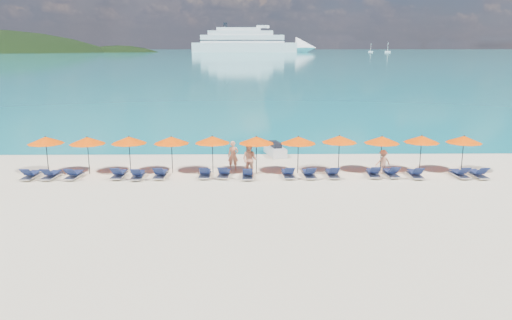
{
  "coord_description": "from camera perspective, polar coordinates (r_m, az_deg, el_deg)",
  "views": [
    {
      "loc": [
        -0.37,
        -24.27,
        7.47
      ],
      "look_at": [
        0.0,
        3.0,
        1.2
      ],
      "focal_mm": 35.0,
      "sensor_mm": 36.0,
      "label": 1
    }
  ],
  "objects": [
    {
      "name": "umbrella_4",
      "position": [
        29.74,
        -5.01,
        2.33
      ],
      "size": [
        2.1,
        2.1,
        2.28
      ],
      "color": "black",
      "rests_on": "ground"
    },
    {
      "name": "umbrella_0",
      "position": [
        31.97,
        -22.91,
        2.1
      ],
      "size": [
        2.1,
        2.1,
        2.28
      ],
      "color": "black",
      "rests_on": "ground"
    },
    {
      "name": "ground",
      "position": [
        25.4,
        0.09,
        -4.16
      ],
      "size": [
        1400.0,
        1400.0,
        0.0
      ],
      "primitive_type": "plane",
      "color": "beige"
    },
    {
      "name": "lounger_2",
      "position": [
        30.52,
        -20.09,
        -1.57
      ],
      "size": [
        0.72,
        1.73,
        0.66
      ],
      "rotation": [
        0.0,
        0.0,
        -0.06
      ],
      "color": "silver",
      "rests_on": "ground"
    },
    {
      "name": "lounger_15",
      "position": [
        31.25,
        22.25,
        -1.42
      ],
      "size": [
        0.71,
        1.73,
        0.66
      ],
      "rotation": [
        0.0,
        0.0,
        0.05
      ],
      "color": "silver",
      "rests_on": "ground"
    },
    {
      "name": "umbrella_2",
      "position": [
        30.46,
        -14.32,
        2.23
      ],
      "size": [
        2.1,
        2.1,
        2.28
      ],
      "color": "black",
      "rests_on": "ground"
    },
    {
      "name": "lounger_4",
      "position": [
        29.41,
        -13.34,
        -1.65
      ],
      "size": [
        0.67,
        1.72,
        0.66
      ],
      "rotation": [
        0.0,
        0.0,
        0.03
      ],
      "color": "silver",
      "rests_on": "ground"
    },
    {
      "name": "headland_small",
      "position": [
        604.62,
        -15.27,
        8.47
      ],
      "size": [
        162.0,
        126.0,
        85.5
      ],
      "color": "black",
      "rests_on": "ground"
    },
    {
      "name": "lounger_7",
      "position": [
        29.03,
        -3.66,
        -1.51
      ],
      "size": [
        0.77,
        1.75,
        0.66
      ],
      "rotation": [
        0.0,
        0.0,
        -0.09
      ],
      "color": "silver",
      "rests_on": "ground"
    },
    {
      "name": "lounger_3",
      "position": [
        29.86,
        -15.4,
        -1.55
      ],
      "size": [
        0.66,
        1.71,
        0.66
      ],
      "rotation": [
        0.0,
        0.0,
        -0.02
      ],
      "color": "silver",
      "rests_on": "ground"
    },
    {
      "name": "umbrella_9",
      "position": [
        31.42,
        18.41,
        2.28
      ],
      "size": [
        2.1,
        2.1,
        2.28
      ],
      "color": "black",
      "rests_on": "ground"
    },
    {
      "name": "umbrella_8",
      "position": [
        30.52,
        14.2,
        2.26
      ],
      "size": [
        2.1,
        2.1,
        2.28
      ],
      "color": "black",
      "rests_on": "ground"
    },
    {
      "name": "beachgoer_c",
      "position": [
        30.65,
        14.32,
        -0.19
      ],
      "size": [
        1.0,
        0.62,
        1.43
      ],
      "primitive_type": "imported",
      "rotation": [
        0.0,
        0.0,
        3.36
      ],
      "color": "tan",
      "rests_on": "ground"
    },
    {
      "name": "lounger_11",
      "position": [
        29.28,
        8.73,
        -1.51
      ],
      "size": [
        0.66,
        1.71,
        0.66
      ],
      "rotation": [
        0.0,
        0.0,
        0.02
      ],
      "color": "silver",
      "rests_on": "ground"
    },
    {
      "name": "sailboat_near",
      "position": [
        603.98,
        12.97,
        12.01
      ],
      "size": [
        5.25,
        1.75,
        9.62
      ],
      "color": "white",
      "rests_on": "ground"
    },
    {
      "name": "jetski",
      "position": [
        34.72,
        2.21,
        1.15
      ],
      "size": [
        1.54,
        2.74,
        0.92
      ],
      "rotation": [
        0.0,
        0.0,
        0.23
      ],
      "color": "silver",
      "rests_on": "ground"
    },
    {
      "name": "lounger_12",
      "position": [
        29.85,
        13.25,
        -1.43
      ],
      "size": [
        0.73,
        1.74,
        0.66
      ],
      "rotation": [
        0.0,
        0.0,
        -0.06
      ],
      "color": "silver",
      "rests_on": "ground"
    },
    {
      "name": "lounger_0",
      "position": [
        31.4,
        -24.34,
        -1.55
      ],
      "size": [
        0.65,
        1.71,
        0.66
      ],
      "rotation": [
        0.0,
        0.0,
        -0.02
      ],
      "color": "silver",
      "rests_on": "ground"
    },
    {
      "name": "lounger_5",
      "position": [
        29.33,
        -10.86,
        -1.57
      ],
      "size": [
        0.66,
        1.72,
        0.66
      ],
      "rotation": [
        0.0,
        0.0,
        -0.03
      ],
      "color": "silver",
      "rests_on": "ground"
    },
    {
      "name": "sailboat_far",
      "position": [
        590.78,
        14.81,
        11.92
      ],
      "size": [
        6.15,
        2.05,
        11.27
      ],
      "color": "white",
      "rests_on": "ground"
    },
    {
      "name": "lounger_14",
      "position": [
        30.29,
        17.75,
        -1.5
      ],
      "size": [
        0.68,
        1.72,
        0.66
      ],
      "rotation": [
        0.0,
        0.0,
        -0.04
      ],
      "color": "silver",
      "rests_on": "ground"
    },
    {
      "name": "lounger_6",
      "position": [
        29.07,
        -5.85,
        -1.54
      ],
      "size": [
        0.62,
        1.7,
        0.66
      ],
      "rotation": [
        0.0,
        0.0,
        -0.0
      ],
      "color": "silver",
      "rests_on": "ground"
    },
    {
      "name": "beachgoer_b",
      "position": [
        29.24,
        -0.74,
        0.04
      ],
      "size": [
        1.05,
        0.85,
        1.88
      ],
      "primitive_type": "imported",
      "rotation": [
        0.0,
        0.0,
        -0.42
      ],
      "color": "tan",
      "rests_on": "ground"
    },
    {
      "name": "lounger_10",
      "position": [
        29.02,
        6.09,
        -1.56
      ],
      "size": [
        0.75,
        1.74,
        0.66
      ],
      "rotation": [
        0.0,
        0.0,
        0.08
      ],
      "color": "silver",
      "rests_on": "ground"
    },
    {
      "name": "lounger_8",
      "position": [
        28.67,
        -0.95,
        -1.67
      ],
      "size": [
        0.63,
        1.7,
        0.66
      ],
      "rotation": [
        0.0,
        0.0,
        -0.0
      ],
      "color": "silver",
      "rests_on": "ground"
    },
    {
      "name": "lounger_9",
      "position": [
        28.96,
        3.68,
        -1.55
      ],
      "size": [
        0.75,
        1.74,
        0.66
      ],
      "rotation": [
        0.0,
        0.0,
        0.08
      ],
      "color": "silver",
      "rests_on": "ground"
    },
    {
      "name": "sea",
      "position": [
        684.31,
        -0.76,
        12.32
      ],
      "size": [
        1600.0,
        1300.0,
        0.01
      ],
      "primitive_type": "cube",
      "color": "#1FA9B2",
      "rests_on": "ground"
    },
    {
      "name": "umbrella_7",
      "position": [
        30.23,
        9.51,
        2.37
      ],
      "size": [
        2.1,
        2.1,
        2.28
      ],
      "color": "black",
      "rests_on": "ground"
    },
    {
      "name": "umbrella_6",
      "position": [
        29.6,
        4.86,
        2.29
      ],
      "size": [
        2.1,
        2.1,
        2.28
      ],
      "color": "black",
      "rests_on": "ground"
    },
    {
      "name": "umbrella_10",
      "position": [
        32.2,
        22.68,
        2.19
      ],
      "size": [
        2.1,
        2.1,
        2.28
      ],
      "color": "black",
      "rests_on": "ground"
    },
    {
      "name": "umbrella_5",
      "position": [
        29.5,
        0.04,
        2.29
      ],
      "size": [
        2.1,
        2.1,
        2.28
      ],
      "color": "black",
      "rests_on": "ground"
    },
    {
      "name": "lounger_13",
      "position": [
        30.12,
        15.18,
        -1.41
      ],
      "size": [
        0.74,
        1.74,
        0.66
      ],
      "rotation": [
        0.0,
        0.0,
        0.07
      ],
      "color": "silver",
      "rests_on": "ground"
    },
    {
      "name": "lounger_16",
      "position": [
        31.59,
        24.02,
        -1.44
      ],
      "size": [
        0.71,
        1.73,
        0.66
      ],
      "rotation": [
        0.0,
        0.0,
        0.06
      ],
      "color": "silver",
      "rests_on": "ground"
    },
    {
      "name": "lounger_1",
      "position": [
        30.95,
        -22.37,
        -1.57
      ],
      "size": [
        0.74,
        1.74,
        0.66
      ],
      "rotation": [
        0.0,
        0.0,
        -0.07
      ],
      "color": "silver",
      "rests_on": "ground"
    },
    {
      "name": "umbrella_1",
      "position": [
        30.99,
        -18.73,
        2.12
      ],
      "size": [
        2.1,
        2.1,
        2.28
      ],
      "color": "black",
      "rests_on": "ground"
    },
    {
      "name": "umbrella_3",
      "position": [
        29.91,
        -9.65,
        2.26
      ],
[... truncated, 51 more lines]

